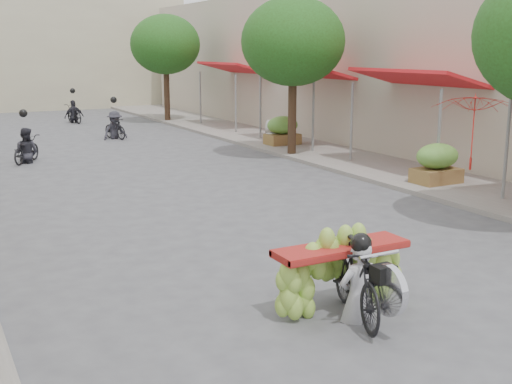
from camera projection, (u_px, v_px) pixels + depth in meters
The scene contains 13 objects.
sidewalk_right at pixel (315, 148), 23.23m from camera, with size 4.00×60.00×0.12m, color gray.
shophouse_row_right at pixel (443, 64), 24.01m from camera, with size 9.77×40.00×6.00m.
far_building at pixel (14, 51), 39.13m from camera, with size 20.00×6.00×7.00m, color #B8B091.
street_tree_mid at pixel (293, 42), 20.83m from camera, with size 3.40×3.40×5.25m.
street_tree_far at pixel (165, 45), 31.18m from camera, with size 3.40×3.40×5.25m.
produce_crate_mid at pixel (437, 160), 16.69m from camera, with size 1.20×0.88×1.16m.
produce_crate_far at pixel (282, 128), 23.59m from camera, with size 1.20×0.88×1.16m.
banana_motorbike at pixel (351, 267), 8.57m from camera, with size 2.20×1.94×2.00m.
market_umbrella at pixel (477, 93), 15.15m from camera, with size 2.50×2.50×1.87m.
pedestrian at pixel (271, 120), 23.69m from camera, with size 1.03×0.94×1.79m.
bg_motorbike_a at pixel (25, 139), 20.35m from camera, with size 1.32×1.59×1.95m.
bg_motorbike_b at pixel (114, 117), 25.78m from camera, with size 1.17×1.54×1.95m.
bg_motorbike_c at pixel (74, 107), 31.54m from camera, with size 1.04×1.67×1.95m.
Camera 1 is at (-5.68, -4.34, 3.52)m, focal length 45.00 mm.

